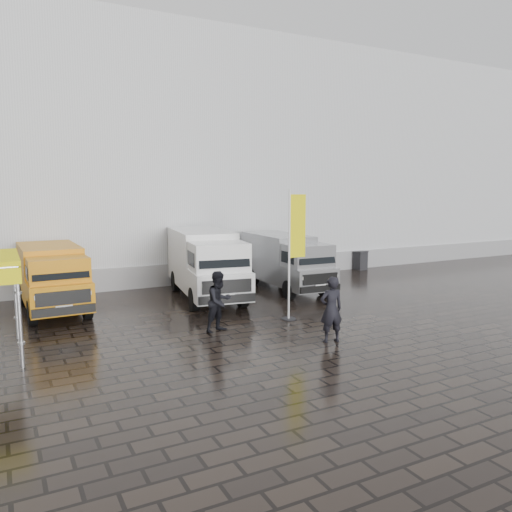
{
  "coord_description": "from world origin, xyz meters",
  "views": [
    {
      "loc": [
        -9.3,
        -13.99,
        4.43
      ],
      "look_at": [
        -0.89,
        2.2,
        1.97
      ],
      "focal_mm": 35.0,
      "sensor_mm": 36.0,
      "label": 1
    }
  ],
  "objects_px": {
    "person_tent": "(219,301)",
    "wheelie_bin": "(360,260)",
    "van_silver": "(286,263)",
    "flagpole": "(294,249)",
    "van_white": "(206,265)",
    "van_yellow": "(53,280)",
    "person_front": "(331,309)"
  },
  "relations": [
    {
      "from": "van_white",
      "to": "person_tent",
      "type": "xyz_separation_m",
      "value": [
        -1.43,
        -4.69,
        -0.4
      ]
    },
    {
      "from": "van_yellow",
      "to": "person_tent",
      "type": "distance_m",
      "value": 6.72
    },
    {
      "from": "wheelie_bin",
      "to": "person_tent",
      "type": "relative_size",
      "value": 0.54
    },
    {
      "from": "van_white",
      "to": "van_yellow",
      "type": "bearing_deg",
      "value": -175.87
    },
    {
      "from": "van_silver",
      "to": "flagpole",
      "type": "relative_size",
      "value": 1.25
    },
    {
      "from": "van_silver",
      "to": "person_tent",
      "type": "bearing_deg",
      "value": -135.9
    },
    {
      "from": "van_silver",
      "to": "flagpole",
      "type": "distance_m",
      "value": 5.16
    },
    {
      "from": "van_yellow",
      "to": "van_silver",
      "type": "distance_m",
      "value": 9.55
    },
    {
      "from": "van_silver",
      "to": "flagpole",
      "type": "xyz_separation_m",
      "value": [
        -2.35,
        -4.43,
        1.23
      ]
    },
    {
      "from": "van_yellow",
      "to": "flagpole",
      "type": "bearing_deg",
      "value": -35.76
    },
    {
      "from": "van_yellow",
      "to": "person_tent",
      "type": "xyz_separation_m",
      "value": [
        4.34,
        -5.13,
        -0.23
      ]
    },
    {
      "from": "wheelie_bin",
      "to": "person_tent",
      "type": "bearing_deg",
      "value": -152.16
    },
    {
      "from": "person_tent",
      "to": "van_silver",
      "type": "bearing_deg",
      "value": 22.67
    },
    {
      "from": "van_white",
      "to": "person_tent",
      "type": "height_order",
      "value": "van_white"
    },
    {
      "from": "person_tent",
      "to": "van_white",
      "type": "bearing_deg",
      "value": 53.84
    },
    {
      "from": "van_silver",
      "to": "person_front",
      "type": "bearing_deg",
      "value": -108.82
    },
    {
      "from": "flagpole",
      "to": "person_tent",
      "type": "height_order",
      "value": "flagpole"
    },
    {
      "from": "flagpole",
      "to": "person_front",
      "type": "bearing_deg",
      "value": -98.28
    },
    {
      "from": "wheelie_bin",
      "to": "van_yellow",
      "type": "bearing_deg",
      "value": -176.42
    },
    {
      "from": "person_tent",
      "to": "wheelie_bin",
      "type": "bearing_deg",
      "value": 13.55
    },
    {
      "from": "wheelie_bin",
      "to": "flagpole",
      "type": "bearing_deg",
      "value": -145.44
    },
    {
      "from": "flagpole",
      "to": "person_front",
      "type": "distance_m",
      "value": 3.12
    },
    {
      "from": "van_silver",
      "to": "person_tent",
      "type": "distance_m",
      "value": 6.99
    },
    {
      "from": "wheelie_bin",
      "to": "person_tent",
      "type": "height_order",
      "value": "person_tent"
    },
    {
      "from": "flagpole",
      "to": "person_tent",
      "type": "distance_m",
      "value": 3.22
    },
    {
      "from": "van_white",
      "to": "flagpole",
      "type": "distance_m",
      "value": 4.79
    },
    {
      "from": "van_silver",
      "to": "van_yellow",
      "type": "bearing_deg",
      "value": 179.45
    },
    {
      "from": "van_silver",
      "to": "person_front",
      "type": "height_order",
      "value": "van_silver"
    },
    {
      "from": "wheelie_bin",
      "to": "person_front",
      "type": "distance_m",
      "value": 13.63
    },
    {
      "from": "van_silver",
      "to": "person_front",
      "type": "xyz_separation_m",
      "value": [
        -2.75,
        -7.16,
        -0.23
      ]
    },
    {
      "from": "wheelie_bin",
      "to": "person_front",
      "type": "relative_size",
      "value": 0.53
    },
    {
      "from": "flagpole",
      "to": "van_silver",
      "type": "bearing_deg",
      "value": 61.99
    }
  ]
}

